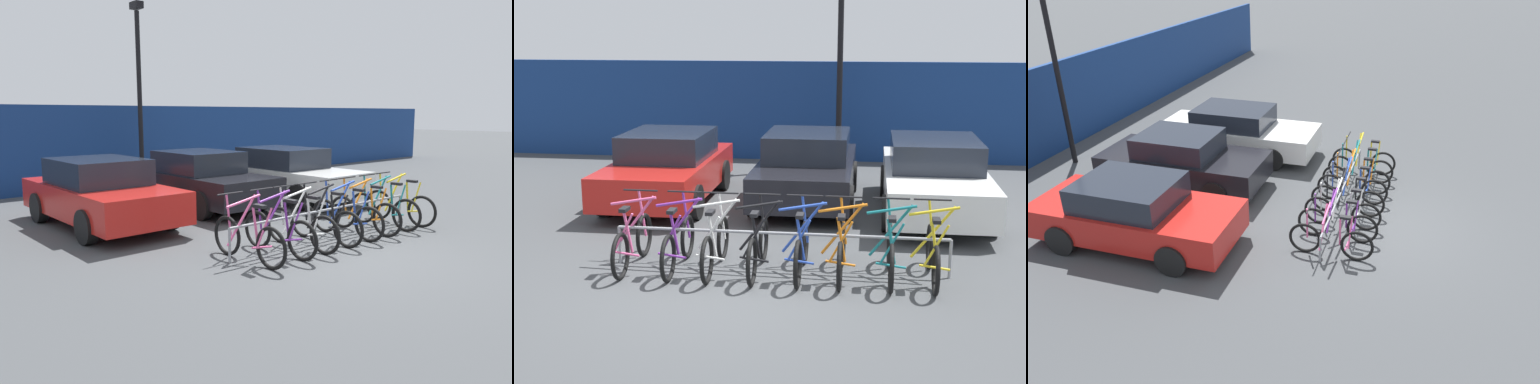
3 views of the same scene
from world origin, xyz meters
The scene contains 15 objects.
ground_plane centered at (0.00, 0.00, 0.00)m, with size 120.00×120.00×0.00m, color #424447.
hoarding_wall centered at (0.00, 9.50, 1.28)m, with size 36.00×0.16×2.56m, color navy.
bike_rack centered at (0.61, 0.68, 0.50)m, with size 4.78×0.04×0.57m.
bicycle_pink centered at (-1.51, 0.53, 0.38)m, with size 0.68×1.71×1.05m.
bicycle_purple centered at (-0.83, 0.53, 0.38)m, with size 0.68×1.71×1.05m.
bicycle_white centered at (-0.29, 0.53, 0.38)m, with size 0.68×1.71×1.05m.
bicycle_black centered at (0.32, 0.53, 0.38)m, with size 0.68×1.71×1.05m.
bicycle_blue centered at (0.94, 0.53, 0.38)m, with size 0.68×1.71×1.05m.
bicycle_orange centered at (1.49, 0.53, 0.38)m, with size 0.68×1.71×1.05m.
bicycle_teal centered at (2.16, 0.53, 0.38)m, with size 0.68×1.71×1.05m.
bicycle_yellow centered at (2.73, 0.53, 0.38)m, with size 0.68×1.71×1.05m.
car_red centered at (-2.11, 4.48, 0.69)m, with size 1.91×4.23×1.40m.
car_black centered at (0.62, 4.79, 0.69)m, with size 1.91×4.14×1.40m.
car_white centered at (3.03, 4.28, 0.69)m, with size 1.91×4.57×1.40m.
lamp_post centered at (1.06, 8.50, 3.12)m, with size 0.24×0.44×5.54m.
Camera 2 is at (1.84, -8.92, 3.37)m, focal length 50.00 mm.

